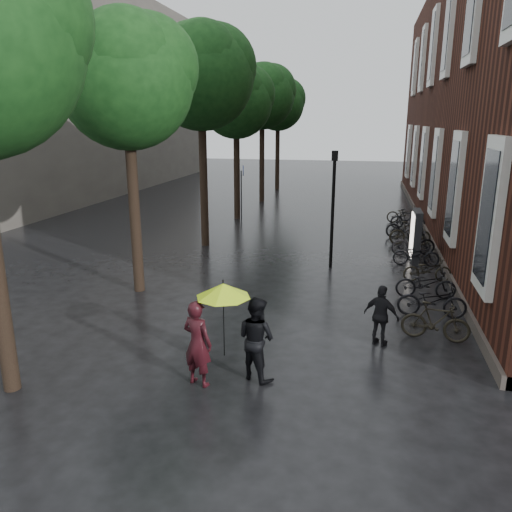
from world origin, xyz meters
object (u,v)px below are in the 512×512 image
(parked_bicycles, at_px, (415,249))
(lamp_post, at_px, (333,198))
(person_black, at_px, (256,338))
(person_burgundy, at_px, (198,343))
(ad_lightbox, at_px, (416,236))
(pedestrian_walking, at_px, (381,316))

(parked_bicycles, bearing_deg, lamp_post, -152.93)
(person_black, relative_size, lamp_post, 0.42)
(person_burgundy, relative_size, ad_lightbox, 0.92)
(pedestrian_walking, xyz_separation_m, lamp_post, (-1.60, 6.20, 1.77))
(pedestrian_walking, bearing_deg, person_black, 65.93)
(person_black, bearing_deg, lamp_post, -66.88)
(person_burgundy, distance_m, pedestrian_walking, 4.45)
(parked_bicycles, xyz_separation_m, lamp_post, (-3.03, -1.55, 2.03))
(person_burgundy, distance_m, lamp_post, 9.20)
(person_burgundy, relative_size, pedestrian_walking, 1.21)
(person_burgundy, bearing_deg, person_black, -136.23)
(person_burgundy, xyz_separation_m, pedestrian_walking, (3.59, 2.64, -0.16))
(parked_bicycles, xyz_separation_m, ad_lightbox, (-0.03, -0.06, 0.50))
(person_burgundy, height_order, person_black, person_burgundy)
(person_black, xyz_separation_m, lamp_post, (0.91, 8.34, 1.63))
(parked_bicycles, bearing_deg, pedestrian_walking, -100.44)
(person_black, xyz_separation_m, ad_lightbox, (3.91, 9.83, 0.09))
(person_burgundy, xyz_separation_m, parked_bicycles, (5.01, 10.38, -0.42))
(ad_lightbox, bearing_deg, parked_bicycles, 61.19)
(lamp_post, bearing_deg, person_black, -96.24)
(parked_bicycles, distance_m, ad_lightbox, 0.50)
(person_burgundy, height_order, parked_bicycles, person_burgundy)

